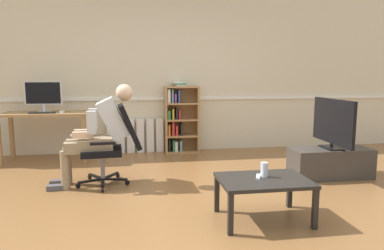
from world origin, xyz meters
TOP-DOWN VIEW (x-y plane):
  - ground_plane at (0.00, 0.00)m, footprint 18.00×18.00m
  - back_wall at (0.00, 2.65)m, footprint 12.00×0.13m
  - computer_desk at (-1.92, 2.15)m, footprint 1.28×0.60m
  - imac_monitor at (-1.96, 2.23)m, footprint 0.55×0.14m
  - keyboard at (-1.93, 2.01)m, footprint 0.36×0.12m
  - computer_mouse at (-1.65, 2.03)m, footprint 0.06×0.10m
  - bookshelf at (0.18, 2.44)m, footprint 0.58×0.29m
  - radiator at (-0.57, 2.54)m, footprint 0.96×0.08m
  - office_chair at (-0.80, 0.82)m, footprint 0.79×0.62m
  - person_seated at (-0.98, 0.80)m, footprint 1.02×0.41m
  - tv_stand at (1.94, 0.66)m, footprint 1.03×0.40m
  - tv_screen at (1.94, 0.66)m, footprint 0.21×0.94m
  - coffee_table at (0.60, -0.48)m, footprint 0.81×0.57m
  - drinking_glass at (0.62, -0.43)m, footprint 0.07×0.07m
  - spare_remote at (0.56, -0.45)m, footprint 0.09×0.15m

SIDE VIEW (x-z plane):
  - ground_plane at x=0.00m, z-range 0.00..0.00m
  - tv_stand at x=1.94m, z-range 0.00..0.38m
  - radiator at x=-0.57m, z-range 0.00..0.58m
  - coffee_table at x=0.60m, z-range 0.15..0.54m
  - spare_remote at x=0.56m, z-range 0.39..0.41m
  - drinking_glass at x=0.62m, z-range 0.39..0.53m
  - office_chair at x=-0.80m, z-range 0.04..1.01m
  - bookshelf at x=0.18m, z-range -0.02..1.19m
  - computer_desk at x=-1.92m, z-range 0.27..1.02m
  - person_seated at x=-0.98m, z-range 0.04..1.26m
  - tv_screen at x=1.94m, z-range 0.40..1.04m
  - keyboard at x=-1.93m, z-range 0.76..0.78m
  - computer_mouse at x=-1.65m, z-range 0.76..0.79m
  - imac_monitor at x=-1.96m, z-range 0.79..1.27m
  - back_wall at x=0.00m, z-range 0.00..2.70m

